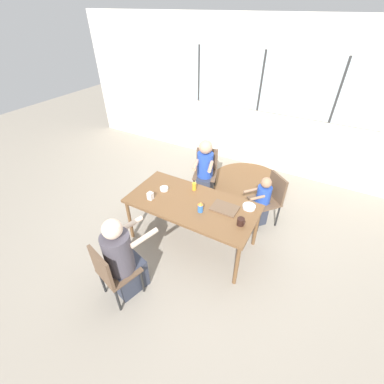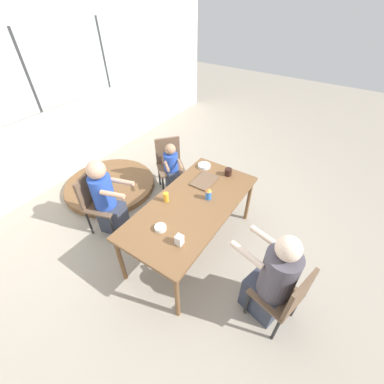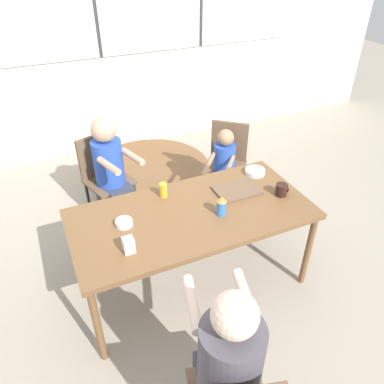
# 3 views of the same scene
# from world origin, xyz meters

# --- Properties ---
(ground_plane) EXTENTS (16.00, 16.00, 0.00)m
(ground_plane) POSITION_xyz_m (0.00, 0.00, 0.00)
(ground_plane) COLOR gray
(wall_back_with_windows) EXTENTS (8.40, 0.08, 2.80)m
(wall_back_with_windows) POSITION_xyz_m (0.00, 2.66, 1.42)
(wall_back_with_windows) COLOR white
(wall_back_with_windows) RESTS_ON ground_plane
(dining_table) EXTENTS (1.77, 0.86, 0.73)m
(dining_table) POSITION_xyz_m (0.00, 0.00, 0.67)
(dining_table) COLOR brown
(dining_table) RESTS_ON ground_plane
(chair_for_man_blue_shirt) EXTENTS (0.50, 0.50, 0.85)m
(chair_for_man_blue_shirt) POSITION_xyz_m (-0.40, 1.23, 0.50)
(chair_for_man_blue_shirt) COLOR brown
(chair_for_man_blue_shirt) RESTS_ON ground_plane
(chair_for_toddler) EXTENTS (0.56, 0.56, 0.85)m
(chair_for_toddler) POSITION_xyz_m (0.84, 0.99, 0.50)
(chair_for_toddler) COLOR brown
(chair_for_toddler) RESTS_ON ground_plane
(person_woman_green_shirt) EXTENTS (0.45, 0.63, 1.17)m
(person_woman_green_shirt) POSITION_xyz_m (-0.30, -1.09, 0.53)
(person_woman_green_shirt) COLOR #333847
(person_woman_green_shirt) RESTS_ON ground_plane
(person_man_blue_shirt) EXTENTS (0.42, 0.56, 1.10)m
(person_man_blue_shirt) POSITION_xyz_m (-0.35, 1.08, 0.52)
(person_man_blue_shirt) COLOR #333847
(person_man_blue_shirt) RESTS_ON ground_plane
(person_toddler) EXTENTS (0.42, 0.43, 0.86)m
(person_toddler) POSITION_xyz_m (0.74, 0.86, 0.40)
(person_toddler) COLOR #333847
(person_toddler) RESTS_ON ground_plane
(food_tray_dark) EXTENTS (0.34, 0.25, 0.02)m
(food_tray_dark) POSITION_xyz_m (0.44, 0.10, 0.74)
(food_tray_dark) COLOR brown
(food_tray_dark) RESTS_ON dining_table
(coffee_mug) EXTENTS (0.10, 0.09, 0.10)m
(coffee_mug) POSITION_xyz_m (0.73, -0.08, 0.78)
(coffee_mug) COLOR black
(coffee_mug) RESTS_ON dining_table
(sippy_cup) EXTENTS (0.07, 0.07, 0.15)m
(sippy_cup) POSITION_xyz_m (0.18, -0.11, 0.81)
(sippy_cup) COLOR blue
(sippy_cup) RESTS_ON dining_table
(juice_glass) EXTENTS (0.06, 0.06, 0.12)m
(juice_glass) POSITION_xyz_m (-0.12, 0.28, 0.79)
(juice_glass) COLOR gold
(juice_glass) RESTS_ON dining_table
(milk_carton_small) EXTENTS (0.07, 0.07, 0.11)m
(milk_carton_small) POSITION_xyz_m (-0.54, -0.21, 0.78)
(milk_carton_small) COLOR silver
(milk_carton_small) RESTS_ON dining_table
(bowl_white_shallow) EXTENTS (0.12, 0.12, 0.04)m
(bowl_white_shallow) POSITION_xyz_m (-0.49, 0.06, 0.75)
(bowl_white_shallow) COLOR white
(bowl_white_shallow) RESTS_ON dining_table
(bowl_cereal) EXTENTS (0.17, 0.17, 0.04)m
(bowl_cereal) POSITION_xyz_m (0.71, 0.27, 0.75)
(bowl_cereal) COLOR silver
(bowl_cereal) RESTS_ON dining_table
(folded_table_stack) EXTENTS (1.46, 1.46, 0.09)m
(folded_table_stack) POSITION_xyz_m (0.25, 1.80, 0.04)
(folded_table_stack) COLOR brown
(folded_table_stack) RESTS_ON ground_plane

